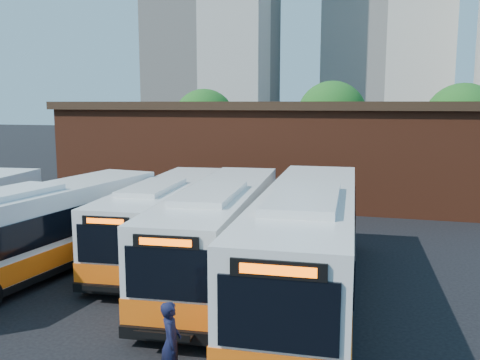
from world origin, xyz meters
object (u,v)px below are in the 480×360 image
(bus_east, at_px, (308,248))
(bus_west, at_px, (38,234))
(bus_midwest, at_px, (165,220))
(transit_worker, at_px, (171,342))
(bus_mideast, at_px, (221,233))

(bus_east, bearing_deg, bus_west, 178.61)
(bus_west, xyz_separation_m, bus_midwest, (3.39, 3.84, -0.11))
(bus_midwest, relative_size, transit_worker, 6.05)
(bus_midwest, bearing_deg, bus_mideast, -37.59)
(bus_mideast, relative_size, bus_east, 0.92)
(bus_mideast, height_order, transit_worker, bus_mideast)
(bus_mideast, xyz_separation_m, transit_worker, (1.14, -7.38, -0.60))
(bus_west, bearing_deg, bus_midwest, 56.21)
(transit_worker, bearing_deg, bus_midwest, 1.56)
(transit_worker, bearing_deg, bus_east, -44.40)
(bus_east, relative_size, transit_worker, 7.23)
(bus_midwest, xyz_separation_m, bus_mideast, (3.13, -2.04, 0.14))
(bus_east, bearing_deg, transit_worker, -114.22)
(bus_mideast, bearing_deg, transit_worker, -85.70)
(bus_east, bearing_deg, bus_midwest, 148.50)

